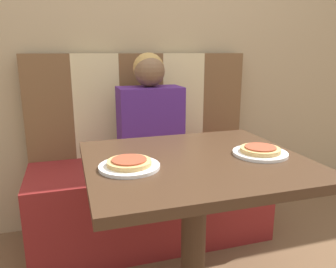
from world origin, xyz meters
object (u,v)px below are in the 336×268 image
person (150,112)px  pizza_left (129,162)px  pizza_right (260,149)px  plate_right (260,153)px  plate_left (129,166)px

person → pizza_left: 0.78m
person → pizza_right: (0.26, -0.74, -0.03)m
pizza_right → plate_right: bearing=-7.1°
plate_left → pizza_left: size_ratio=1.37×
person → plate_left: size_ratio=2.99×
plate_right → plate_left: bearing=180.0°
person → pizza_left: person is taller
plate_right → pizza_right: 0.02m
plate_left → pizza_right: size_ratio=1.37×
person → pizza_right: 0.78m
person → plate_left: (-0.26, -0.74, -0.05)m
person → plate_left: bearing=-109.4°
plate_left → pizza_left: (0.00, 0.00, 0.02)m
person → pizza_left: (-0.26, -0.74, -0.03)m
pizza_left → person: bearing=70.6°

